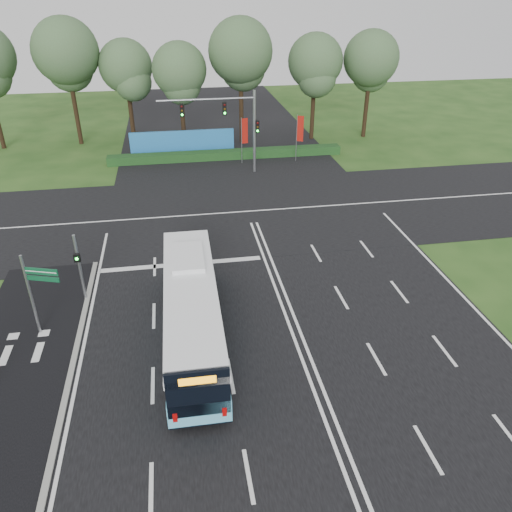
{
  "coord_description": "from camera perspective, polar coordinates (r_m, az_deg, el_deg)",
  "views": [
    {
      "loc": [
        -4.93,
        -21.17,
        15.01
      ],
      "look_at": [
        -1.0,
        2.0,
        1.89
      ],
      "focal_mm": 35.0,
      "sensor_mm": 36.0,
      "label": 1
    }
  ],
  "objects": [
    {
      "name": "road_cross",
      "position": [
        36.73,
        -1.07,
        5.09
      ],
      "size": [
        120.0,
        14.0,
        0.05
      ],
      "primitive_type": "cube",
      "color": "black",
      "rests_on": "ground"
    },
    {
      "name": "city_bus",
      "position": [
        23.19,
        -7.34,
        -6.26
      ],
      "size": [
        2.58,
        11.46,
        3.28
      ],
      "rotation": [
        0.0,
        0.0,
        -0.01
      ],
      "color": "#5FB9DC",
      "rests_on": "ground"
    },
    {
      "name": "blue_hoarding",
      "position": [
        50.14,
        -8.4,
        12.76
      ],
      "size": [
        10.0,
        0.3,
        2.2
      ],
      "primitive_type": "cube",
      "color": "#216EB4",
      "rests_on": "ground"
    },
    {
      "name": "street_sign",
      "position": [
        24.92,
        -23.89,
        -3.24
      ],
      "size": [
        1.6,
        0.6,
        4.3
      ],
      "rotation": [
        0.0,
        0.0,
        -0.32
      ],
      "color": "gray",
      "rests_on": "ground"
    },
    {
      "name": "ground",
      "position": [
        26.41,
        2.88,
        -5.49
      ],
      "size": [
        120.0,
        120.0,
        0.0
      ],
      "primitive_type": "plane",
      "color": "#224717",
      "rests_on": "ground"
    },
    {
      "name": "banner_flag_mid",
      "position": [
        46.21,
        -1.39,
        13.81
      ],
      "size": [
        0.62,
        0.17,
        4.23
      ],
      "rotation": [
        0.0,
        0.0,
        0.2
      ],
      "color": "gray",
      "rests_on": "ground"
    },
    {
      "name": "bike_path",
      "position": [
        24.73,
        -25.68,
        -11.58
      ],
      "size": [
        5.0,
        18.0,
        0.06
      ],
      "primitive_type": "cube",
      "color": "black",
      "rests_on": "ground"
    },
    {
      "name": "banner_flag_right",
      "position": [
        46.91,
        4.97,
        14.01
      ],
      "size": [
        0.59,
        0.3,
        4.31
      ],
      "rotation": [
        0.0,
        0.0,
        -0.42
      ],
      "color": "gray",
      "rests_on": "ground"
    },
    {
      "name": "kerb_strip",
      "position": [
        24.09,
        -20.15,
        -11.35
      ],
      "size": [
        0.25,
        18.0,
        0.12
      ],
      "primitive_type": "cube",
      "color": "gray",
      "rests_on": "ground"
    },
    {
      "name": "traffic_light_gantry",
      "position": [
        43.24,
        -2.62,
        15.3
      ],
      "size": [
        8.41,
        0.28,
        7.0
      ],
      "color": "gray",
      "rests_on": "ground"
    },
    {
      "name": "road_main",
      "position": [
        26.4,
        2.88,
        -5.46
      ],
      "size": [
        20.0,
        120.0,
        0.04
      ],
      "primitive_type": "cube",
      "color": "black",
      "rests_on": "ground"
    },
    {
      "name": "pedestrian_signal",
      "position": [
        27.19,
        -19.55,
        -1.04
      ],
      "size": [
        0.32,
        0.43,
        3.82
      ],
      "rotation": [
        0.0,
        0.0,
        -0.06
      ],
      "color": "gray",
      "rests_on": "ground"
    },
    {
      "name": "eucalyptus_row",
      "position": [
        52.32,
        -9.22,
        21.44
      ],
      "size": [
        43.08,
        8.46,
        12.1
      ],
      "color": "black",
      "rests_on": "ground"
    },
    {
      "name": "hedge",
      "position": [
        48.2,
        -3.37,
        11.48
      ],
      "size": [
        22.0,
        1.2,
        0.8
      ],
      "primitive_type": "cube",
      "color": "#143817",
      "rests_on": "ground"
    }
  ]
}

